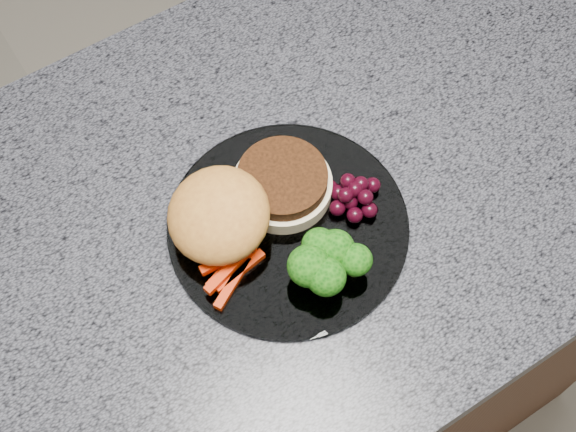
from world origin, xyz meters
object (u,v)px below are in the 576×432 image
object	(u,v)px
burger	(242,206)
grape_bunch	(353,195)
plate	(288,226)
island_cabinet	(231,367)

from	to	relation	value
burger	grape_bunch	xyz separation A→B (m)	(0.11, -0.05, -0.01)
plate	grape_bunch	world-z (taller)	grape_bunch
island_cabinet	burger	world-z (taller)	burger
island_cabinet	burger	distance (m)	0.50
plate	island_cabinet	bearing A→B (deg)	153.80
grape_bunch	burger	bearing A→B (deg)	156.55
plate	grape_bunch	bearing A→B (deg)	-10.30
island_cabinet	grape_bunch	world-z (taller)	grape_bunch
burger	grape_bunch	world-z (taller)	burger
plate	grape_bunch	xyz separation A→B (m)	(0.07, -0.01, 0.02)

